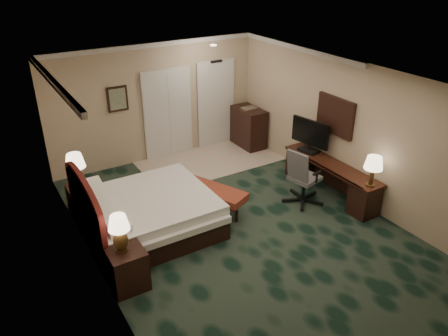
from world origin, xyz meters
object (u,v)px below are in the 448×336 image
lamp_far (76,171)px  desk (330,179)px  desk_chair (305,175)px  bed_bench (211,199)px  lamp_near (120,233)px  minibar (249,127)px  nightstand_near (127,267)px  bed (151,214)px  tv (310,136)px  nightstand_far (81,199)px

lamp_far → desk: (4.50, -1.87, -0.55)m
desk_chair → bed_bench: bearing=146.3°
lamp_near → minibar: size_ratio=0.59×
nightstand_near → minibar: size_ratio=0.65×
bed → desk_chair: size_ratio=1.81×
nightstand_near → tv: tv is taller
nightstand_near → bed_bench: 2.41m
nightstand_near → lamp_near: lamp_near is taller
lamp_far → desk_chair: 4.27m
lamp_near → bed_bench: 2.53m
lamp_near → bed_bench: lamp_near is taller
nightstand_far → desk_chair: bearing=-26.3°
bed → tv: (3.59, 0.03, 0.69)m
bed → lamp_near: bearing=-128.2°
lamp_near → minibar: 5.59m
tv → desk_chair: size_ratio=0.78×
lamp_far → desk: bearing=-22.6°
tv → nightstand_near: bearing=-176.6°
lamp_near → tv: bearing=14.7°
bed_bench → desk_chair: desk_chair is taller
lamp_far → lamp_near: bearing=-89.8°
bed → lamp_far: lamp_far is taller
nightstand_near → desk_chair: 3.84m
desk_chair → minibar: size_ratio=1.18×
tv → bed_bench: bearing=168.4°
nightstand_near → desk: (4.45, 0.48, 0.01)m
lamp_far → desk_chair: lamp_far is taller
lamp_near → lamp_far: size_ratio=0.85×
bed → minibar: size_ratio=2.12×
bed_bench → desk_chair: 1.86m
nightstand_far → lamp_far: size_ratio=0.80×
nightstand_near → nightstand_far: nightstand_near is taller
nightstand_near → nightstand_far: 2.41m
bed_bench → bed: bearing=157.2°
bed → desk: bearing=-10.5°
lamp_far → bed_bench: size_ratio=0.49×
tv → minibar: (-0.04, 2.18, -0.53)m
desk_chair → minibar: 2.92m
nightstand_near → nightstand_far: bearing=90.9°
nightstand_near → minibar: bearing=37.3°
tv → bed: bearing=169.1°
nightstand_near → lamp_far: bearing=91.1°
nightstand_far → desk: bearing=-23.2°
nightstand_near → nightstand_far: size_ratio=1.18×
nightstand_far → bed_bench: bearing=-29.8°
lamp_near → desk: bearing=6.0°
lamp_near → minibar: lamp_near is taller
minibar → lamp_near: bearing=-143.0°
nightstand_near → minibar: minibar is taller
nightstand_far → lamp_near: (0.01, -2.40, 0.66)m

